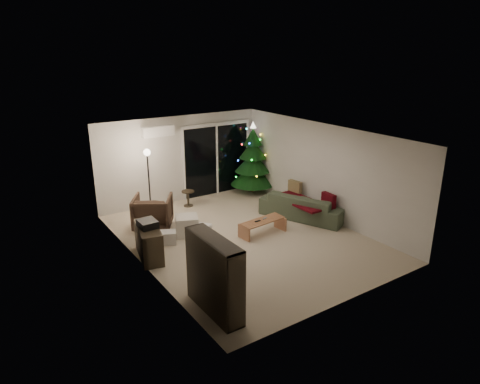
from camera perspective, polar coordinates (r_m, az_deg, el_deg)
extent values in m
plane|color=beige|center=(10.27, 0.47, -6.11)|extent=(6.50, 6.50, 0.00)
plane|color=white|center=(9.50, 0.51, 7.72)|extent=(6.50, 6.50, 0.00)
cube|color=silver|center=(12.53, -7.93, 4.38)|extent=(5.00, 0.02, 2.50)
cube|color=silver|center=(7.53, 14.61, -5.89)|extent=(5.00, 0.02, 2.50)
cube|color=silver|center=(8.73, -13.21, -2.31)|extent=(0.02, 6.50, 2.50)
cube|color=silver|center=(11.35, 10.99, 2.71)|extent=(0.02, 6.50, 2.50)
cube|color=black|center=(13.11, -3.13, 4.27)|extent=(2.20, 0.02, 2.10)
cube|color=white|center=(11.95, -10.90, 7.95)|extent=(0.90, 0.22, 0.28)
cube|color=#3F3833|center=(13.85, -4.15, 0.29)|extent=(2.60, 1.00, 0.10)
cube|color=white|center=(14.02, -5.02, 2.85)|extent=(2.20, 0.06, 1.00)
cube|color=black|center=(9.42, -12.05, -6.56)|extent=(0.66, 1.20, 0.71)
cube|color=black|center=(9.25, -12.23, -4.15)|extent=(0.36, 0.43, 0.15)
imported|color=#4C3326|center=(10.87, -11.56, -2.65)|extent=(1.26, 1.27, 0.85)
cube|color=silver|center=(10.41, -7.09, -4.46)|extent=(0.69, 0.69, 0.48)
cube|color=silver|center=(10.08, -9.66, -5.98)|extent=(0.50, 0.45, 0.29)
cube|color=silver|center=(10.24, -5.00, -5.32)|extent=(0.54, 0.52, 0.30)
cylinder|color=black|center=(12.28, -6.93, -0.86)|extent=(0.45, 0.45, 0.45)
cylinder|color=black|center=(11.46, -12.01, 0.96)|extent=(0.29, 0.29, 1.80)
imported|color=#353F2E|center=(11.46, 8.45, -1.84)|extent=(1.70, 2.41, 0.66)
cube|color=#520513|center=(11.35, 8.11, -1.24)|extent=(0.70, 1.62, 0.05)
cube|color=olive|center=(11.99, 7.33, 0.49)|extent=(0.17, 0.44, 0.43)
cube|color=#520513|center=(11.10, 11.71, -1.26)|extent=(0.16, 0.44, 0.43)
cube|color=black|center=(10.24, 2.38, -3.89)|extent=(0.14, 0.04, 0.02)
cube|color=slate|center=(10.42, 3.33, -3.51)|extent=(0.14, 0.08, 0.02)
cone|color=#15411A|center=(13.19, 1.72, 4.61)|extent=(1.78, 1.78, 2.20)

